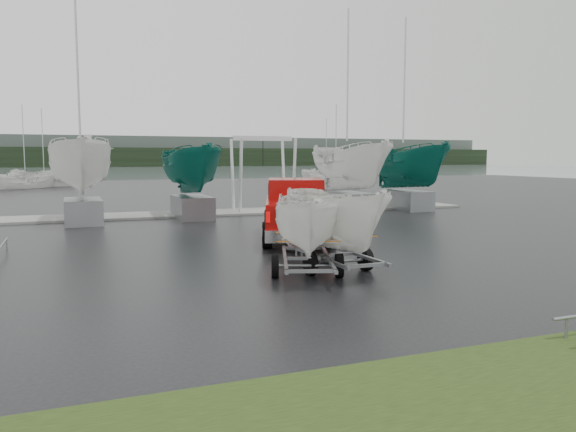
{
  "coord_description": "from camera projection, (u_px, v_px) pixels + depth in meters",
  "views": [
    {
      "loc": [
        -6.78,
        -15.99,
        2.99
      ],
      "look_at": [
        -0.59,
        -0.1,
        1.2
      ],
      "focal_mm": 35.0,
      "sensor_mm": 36.0,
      "label": 1
    }
  ],
  "objects": [
    {
      "name": "dock",
      "position": [
        208.0,
        213.0,
        29.62
      ],
      "size": [
        30.0,
        3.0,
        0.12
      ],
      "primitive_type": "cube",
      "color": "gray",
      "rests_on": "ground"
    },
    {
      "name": "keelboat_3",
      "position": [
        408.0,
        136.0,
        31.64
      ],
      "size": [
        2.64,
        3.2,
        10.82
      ],
      "color": "gray",
      "rests_on": "ground"
    },
    {
      "name": "lake",
      "position": [
        106.0,
        172.0,
        110.25
      ],
      "size": [
        300.0,
        300.0,
        0.0
      ],
      "primitive_type": "plane",
      "color": "slate",
      "rests_on": "ground"
    },
    {
      "name": "keelboat_1",
      "position": [
        191.0,
        138.0,
        27.11
      ],
      "size": [
        2.45,
        3.2,
        7.62
      ],
      "color": "gray",
      "rests_on": "ground"
    },
    {
      "name": "boat_hoist",
      "position": [
        263.0,
        163.0,
        30.45
      ],
      "size": [
        3.3,
        2.18,
        4.12
      ],
      "color": "silver",
      "rests_on": "ground"
    },
    {
      "name": "pickup_truck",
      "position": [
        296.0,
        208.0,
        20.83
      ],
      "size": [
        4.28,
        6.87,
        2.17
      ],
      "rotation": [
        0.0,
        0.0,
        -0.35
      ],
      "color": "#8B0907",
      "rests_on": "ground"
    },
    {
      "name": "moored_boat_0",
      "position": [
        26.0,
        188.0,
        54.25
      ],
      "size": [
        3.76,
        3.74,
        11.52
      ],
      "rotation": [
        0.0,
        0.0,
        2.21
      ],
      "color": "silver",
      "rests_on": "ground"
    },
    {
      "name": "treeline",
      "position": [
        92.0,
        157.0,
        174.8
      ],
      "size": [
        300.0,
        8.0,
        6.0
      ],
      "primitive_type": "cube",
      "color": "black",
      "rests_on": "ground"
    },
    {
      "name": "keelboat_0",
      "position": [
        80.0,
        127.0,
        25.07
      ],
      "size": [
        2.71,
        3.2,
        10.89
      ],
      "color": "gray",
      "rests_on": "ground"
    },
    {
      "name": "moored_boat_1",
      "position": [
        45.0,
        186.0,
        58.32
      ],
      "size": [
        4.23,
        4.21,
        11.97
      ],
      "rotation": [
        0.0,
        0.0,
        0.95
      ],
      "color": "silver",
      "rests_on": "ground"
    },
    {
      "name": "ground_plane",
      "position": [
        304.0,
        253.0,
        17.58
      ],
      "size": [
        120.0,
        120.0,
        0.0
      ],
      "primitive_type": "plane",
      "color": "black",
      "rests_on": "ground"
    },
    {
      "name": "far_hill",
      "position": [
        91.0,
        151.0,
        182.0
      ],
      "size": [
        300.0,
        6.0,
        10.0
      ],
      "primitive_type": "cube",
      "color": "#4C5651",
      "rests_on": "ground"
    },
    {
      "name": "moored_boat_3",
      "position": [
        326.0,
        180.0,
        73.42
      ],
      "size": [
        2.94,
        2.88,
        11.42
      ],
      "rotation": [
        0.0,
        0.0,
        1.45
      ],
      "color": "silver",
      "rests_on": "ground"
    },
    {
      "name": "trailer_hitched",
      "position": [
        307.0,
        175.0,
        13.93
      ],
      "size": [
        2.33,
        3.79,
        4.7
      ],
      "rotation": [
        0.0,
        0.0,
        -0.35
      ],
      "color": "gray",
      "rests_on": "ground"
    },
    {
      "name": "moored_boat_2",
      "position": [
        336.0,
        188.0,
        54.27
      ],
      "size": [
        2.36,
        2.31,
        10.92
      ],
      "rotation": [
        0.0,
        0.0,
        4.76
      ],
      "color": "silver",
      "rests_on": "ground"
    },
    {
      "name": "keelboat_2",
      "position": [
        351.0,
        133.0,
        29.99
      ],
      "size": [
        2.69,
        3.2,
        10.87
      ],
      "color": "gray",
      "rests_on": "ground"
    },
    {
      "name": "trailer_parked",
      "position": [
        336.0,
        166.0,
        14.44
      ],
      "size": [
        1.79,
        3.62,
        5.09
      ],
      "rotation": [
        0.0,
        0.0,
        0.01
      ],
      "color": "gray",
      "rests_on": "ground"
    }
  ]
}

